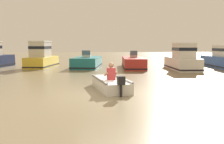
% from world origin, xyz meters
% --- Properties ---
extents(ground_plane, '(120.00, 120.00, 0.00)m').
position_xyz_m(ground_plane, '(0.00, 0.00, 0.00)').
color(ground_plane, '#7A6B4C').
extents(rowboat_with_person, '(1.92, 3.68, 1.19)m').
position_xyz_m(rowboat_with_person, '(-0.04, 1.37, 0.25)').
color(rowboat_with_person, white).
rests_on(rowboat_with_person, ground).
extents(moored_boat_yellow, '(1.87, 4.71, 2.29)m').
position_xyz_m(moored_boat_yellow, '(-6.46, 12.23, 0.84)').
color(moored_boat_yellow, gold).
rests_on(moored_boat_yellow, ground).
extents(moored_boat_teal, '(2.21, 5.18, 1.48)m').
position_xyz_m(moored_boat_teal, '(-2.43, 12.14, 0.43)').
color(moored_boat_teal, '#1E727A').
rests_on(moored_boat_teal, ground).
extents(moored_boat_red, '(1.87, 5.88, 1.47)m').
position_xyz_m(moored_boat_red, '(1.51, 11.86, 0.43)').
color(moored_boat_red, '#B72D28').
rests_on(moored_boat_red, ground).
extents(moored_boat_white, '(2.00, 4.99, 2.11)m').
position_xyz_m(moored_boat_white, '(5.31, 10.40, 0.78)').
color(moored_boat_white, white).
rests_on(moored_boat_white, ground).
extents(moored_boat_blue, '(2.08, 6.23, 1.97)m').
position_xyz_m(moored_boat_blue, '(9.29, 12.23, 0.74)').
color(moored_boat_blue, '#2D519E').
rests_on(moored_boat_blue, ground).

